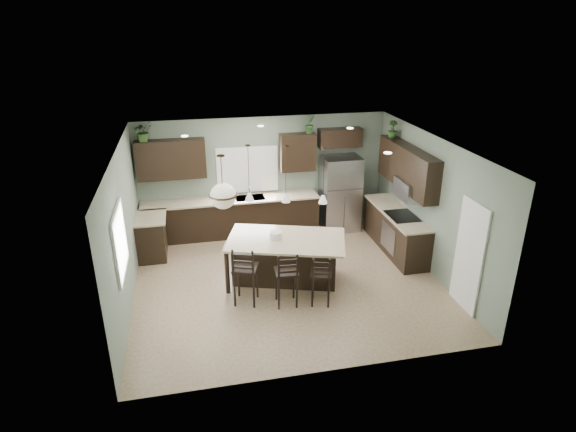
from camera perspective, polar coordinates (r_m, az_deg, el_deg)
The scene contains 33 objects.
ground at distance 9.84m, azimuth -0.08°, elevation -7.66°, with size 6.00×6.00×0.00m, color #9E8466.
pantry_door at distance 9.15m, azimuth 20.66°, elevation -4.49°, with size 0.04×0.82×2.04m, color white.
window_back at distance 11.64m, azimuth -4.84°, elevation 5.51°, with size 1.35×0.02×1.00m, color white.
window_left at distance 8.34m, azimuth -19.39°, elevation -2.93°, with size 0.02×1.10×1.00m, color white.
left_return_cabs at distance 11.02m, azimuth -15.86°, elevation -2.46°, with size 0.60×0.90×0.90m, color black.
left_return_countertop at distance 10.84m, azimuth -16.02°, elevation -0.20°, with size 0.66×0.96×0.04m, color beige.
back_lower_cabs at distance 11.71m, azimuth -6.66°, elevation -0.20°, with size 4.20×0.60×0.90m, color black.
back_countertop at distance 11.51m, azimuth -6.76°, elevation 1.92°, with size 4.20×0.66×0.04m, color beige.
sink_inset at distance 11.55m, azimuth -4.54°, elevation 2.16°, with size 0.70×0.45×0.01m, color gray.
faucet at distance 11.47m, azimuth -4.54°, elevation 2.79°, with size 0.02×0.02×0.28m, color silver.
back_upper_left at distance 11.31m, azimuth -13.68°, elevation 6.54°, with size 1.55×0.34×0.90m, color black.
back_upper_right at distance 11.59m, azimuth 1.14°, elevation 7.57°, with size 0.85×0.34×0.90m, color black.
fridge_header at distance 11.79m, azimuth 6.19°, elevation 9.21°, with size 1.05×0.34×0.45m, color black.
right_lower_cabs at distance 11.17m, azimuth 12.64°, elevation -1.79°, with size 0.60×2.35×0.90m, color black.
right_countertop at distance 10.98m, azimuth 12.76°, elevation 0.44°, with size 0.66×2.35×0.04m, color beige.
cooktop at distance 10.74m, azimuth 13.36°, elevation 0.01°, with size 0.58×0.75×0.02m, color black.
wall_oven_front at distance 10.82m, azimuth 11.76°, elevation -2.53°, with size 0.01×0.72×0.60m, color gray.
right_upper_cabs at distance 10.70m, azimuth 13.96°, elevation 5.61°, with size 0.34×2.35×0.90m, color black.
microwave at distance 10.57m, azimuth 14.15°, elevation 3.08°, with size 0.40×0.75×0.40m, color gray.
refrigerator at distance 11.90m, azimuth 6.21°, elevation 2.67°, with size 0.90×0.74×1.85m, color #9D9BA4.
kitchen_island at distance 9.64m, azimuth -0.23°, elevation -5.21°, with size 2.28×1.30×0.92m, color black.
serving_dish at distance 9.42m, azimuth -1.45°, elevation -2.29°, with size 0.24×0.24×0.14m, color silver.
bar_stool_left at distance 8.91m, azimuth -5.05°, elevation -6.89°, with size 0.44×0.44×1.18m, color black.
bar_stool_center at distance 8.83m, azimuth -0.19°, elevation -7.33°, with size 0.41×0.41×1.11m, color black.
bar_stool_right at distance 8.90m, azimuth 3.93°, elevation -7.47°, with size 0.38×0.38×1.02m, color black.
pendant_left at distance 9.04m, azimuth -4.69°, elevation 5.08°, with size 0.17×0.17×1.10m, color silver, non-canonical shape.
pendant_center at distance 8.94m, azimuth -0.25°, elevation 4.96°, with size 0.17×0.17×1.10m, color silver, non-canonical shape.
pendant_right at distance 8.90m, azimuth 4.25°, elevation 4.82°, with size 0.17×0.17×1.10m, color silver, non-canonical shape.
chandelier at distance 8.41m, azimuth -7.82°, elevation 4.01°, with size 0.50×0.50×0.98m, color #F7E7CA, non-canonical shape.
plant_back_left at distance 11.15m, azimuth -16.82°, elevation 9.59°, with size 0.41×0.35×0.45m, color #2A4920.
plant_back_right at distance 11.47m, azimuth 2.64°, elevation 10.85°, with size 0.25×0.20×0.45m, color #2D5927.
plant_right_wall at distance 11.27m, azimuth 12.30°, elevation 10.01°, with size 0.22×0.22×0.39m, color #2A4B20.
room_shell at distance 9.10m, azimuth -0.09°, elevation 1.61°, with size 6.00×6.00×6.00m.
Camera 1 is at (-1.76, -8.31, 4.98)m, focal length 30.00 mm.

